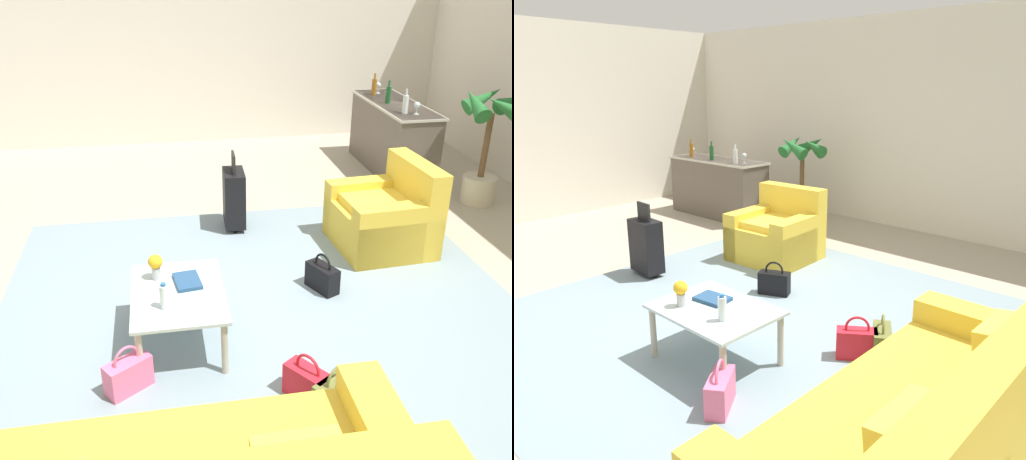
% 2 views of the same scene
% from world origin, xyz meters
% --- Properties ---
extents(ground_plane, '(12.00, 12.00, 0.00)m').
position_xyz_m(ground_plane, '(0.00, 0.00, 0.00)').
color(ground_plane, '#A89E89').
extents(wall_left, '(0.12, 8.00, 3.10)m').
position_xyz_m(wall_left, '(-5.06, 0.00, 1.55)').
color(wall_left, silver).
rests_on(wall_left, ground).
extents(area_rug, '(5.20, 4.40, 0.01)m').
position_xyz_m(area_rug, '(0.60, 0.20, 0.00)').
color(area_rug, gray).
rests_on(area_rug, ground).
extents(armchair, '(0.99, 0.95, 0.88)m').
position_xyz_m(armchair, '(-0.90, 1.67, 0.30)').
color(armchair, gold).
rests_on(armchair, ground).
extents(coffee_table, '(0.93, 0.68, 0.45)m').
position_xyz_m(coffee_table, '(0.40, -0.50, 0.39)').
color(coffee_table, silver).
rests_on(coffee_table, ground).
extents(water_bottle, '(0.06, 0.06, 0.20)m').
position_xyz_m(water_bottle, '(0.60, -0.60, 0.55)').
color(water_bottle, silver).
rests_on(water_bottle, coffee_table).
extents(coffee_table_book, '(0.29, 0.22, 0.03)m').
position_xyz_m(coffee_table_book, '(0.28, -0.42, 0.47)').
color(coffee_table_book, navy).
rests_on(coffee_table_book, coffee_table).
extents(flower_vase, '(0.11, 0.11, 0.21)m').
position_xyz_m(flower_vase, '(0.18, -0.65, 0.58)').
color(flower_vase, '#B2B7BC').
rests_on(flower_vase, coffee_table).
extents(bar_console, '(1.83, 0.61, 0.94)m').
position_xyz_m(bar_console, '(-3.10, 2.60, 0.49)').
color(bar_console, brown).
rests_on(bar_console, ground).
extents(wine_glass_leftmost, '(0.08, 0.08, 0.15)m').
position_xyz_m(wine_glass_leftmost, '(-3.73, 2.59, 1.05)').
color(wine_glass_leftmost, silver).
rests_on(wine_glass_leftmost, bar_console).
extents(wine_glass_left_of_centre, '(0.08, 0.08, 0.15)m').
position_xyz_m(wine_glass_left_of_centre, '(-2.47, 2.61, 1.05)').
color(wine_glass_left_of_centre, silver).
rests_on(wine_glass_left_of_centre, bar_console).
extents(wine_bottle_amber, '(0.07, 0.07, 0.30)m').
position_xyz_m(wine_bottle_amber, '(-3.63, 2.49, 1.06)').
color(wine_bottle_amber, brown).
rests_on(wine_bottle_amber, bar_console).
extents(wine_bottle_green, '(0.07, 0.07, 0.30)m').
position_xyz_m(wine_bottle_green, '(-3.11, 2.49, 1.06)').
color(wine_bottle_green, '#194C23').
rests_on(wine_bottle_green, bar_console).
extents(wine_bottle_clear, '(0.07, 0.07, 0.30)m').
position_xyz_m(wine_bottle_clear, '(-2.55, 2.49, 1.06)').
color(wine_bottle_clear, silver).
rests_on(wine_bottle_clear, bar_console).
extents(suitcase_black, '(0.41, 0.24, 0.85)m').
position_xyz_m(suitcase_black, '(-1.60, 0.20, 0.36)').
color(suitcase_black, black).
rests_on(suitcase_black, ground).
extents(handbag_red, '(0.34, 0.30, 0.36)m').
position_xyz_m(handbag_red, '(1.17, 0.30, 0.13)').
color(handbag_red, red).
rests_on(handbag_red, ground).
extents(handbag_pink, '(0.30, 0.34, 0.36)m').
position_xyz_m(handbag_pink, '(0.88, -0.88, 0.13)').
color(handbag_pink, pink).
rests_on(handbag_pink, ground).
extents(handbag_olive, '(0.29, 0.34, 0.36)m').
position_xyz_m(handbag_olive, '(1.31, 0.45, 0.13)').
color(handbag_olive, olive).
rests_on(handbag_olive, ground).
extents(handbag_black, '(0.35, 0.26, 0.36)m').
position_xyz_m(handbag_black, '(-0.16, 0.78, 0.13)').
color(handbag_black, black).
rests_on(handbag_black, ground).
extents(potted_palm, '(0.64, 0.64, 1.41)m').
position_xyz_m(potted_palm, '(-1.80, 3.20, 0.79)').
color(potted_palm, '#BCB299').
rests_on(potted_palm, ground).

